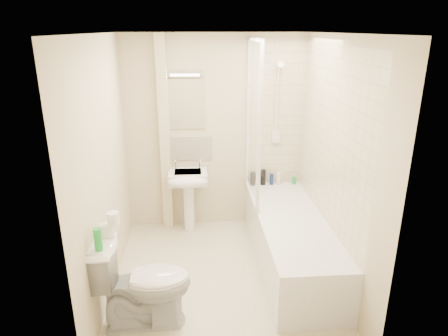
{
  "coord_description": "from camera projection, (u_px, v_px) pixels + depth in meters",
  "views": [
    {
      "loc": [
        -0.25,
        -3.53,
        2.44
      ],
      "look_at": [
        0.03,
        0.2,
        1.13
      ],
      "focal_mm": 32.0,
      "sensor_mm": 36.0,
      "label": 1
    }
  ],
  "objects": [
    {
      "name": "floor",
      "position": [
        223.0,
        276.0,
        4.15
      ],
      "size": [
        2.5,
        2.5,
        0.0
      ],
      "primitive_type": "plane",
      "color": "beige",
      "rests_on": "ground"
    },
    {
      "name": "wall_back",
      "position": [
        215.0,
        134.0,
        4.93
      ],
      "size": [
        2.2,
        0.02,
        2.4
      ],
      "primitive_type": "cube",
      "color": "beige",
      "rests_on": "ground"
    },
    {
      "name": "wall_left",
      "position": [
        104.0,
        171.0,
        3.68
      ],
      "size": [
        0.02,
        2.5,
        2.4
      ],
      "primitive_type": "cube",
      "color": "beige",
      "rests_on": "ground"
    },
    {
      "name": "wall_right",
      "position": [
        337.0,
        165.0,
        3.83
      ],
      "size": [
        0.02,
        2.5,
        2.4
      ],
      "primitive_type": "cube",
      "color": "beige",
      "rests_on": "ground"
    },
    {
      "name": "ceiling",
      "position": [
        222.0,
        33.0,
        3.36
      ],
      "size": [
        2.2,
        2.5,
        0.02
      ],
      "primitive_type": "cube",
      "color": "white",
      "rests_on": "wall_back"
    },
    {
      "name": "tile_back",
      "position": [
        276.0,
        116.0,
        4.9
      ],
      "size": [
        0.7,
        0.01,
        1.75
      ],
      "primitive_type": "cube",
      "color": "beige",
      "rests_on": "wall_back"
    },
    {
      "name": "tile_right",
      "position": [
        331.0,
        137.0,
        3.94
      ],
      "size": [
        0.01,
        2.1,
        1.75
      ],
      "primitive_type": "cube",
      "color": "beige",
      "rests_on": "wall_right"
    },
    {
      "name": "pipe_boxing",
      "position": [
        165.0,
        137.0,
        4.83
      ],
      "size": [
        0.12,
        0.12,
        2.4
      ],
      "primitive_type": "cube",
      "color": "beige",
      "rests_on": "ground"
    },
    {
      "name": "splashback",
      "position": [
        187.0,
        148.0,
        4.95
      ],
      "size": [
        0.6,
        0.02,
        0.3
      ],
      "primitive_type": "cube",
      "color": "beige",
      "rests_on": "wall_back"
    },
    {
      "name": "mirror",
      "position": [
        186.0,
        104.0,
        4.77
      ],
      "size": [
        0.46,
        0.01,
        0.6
      ],
      "primitive_type": "cube",
      "color": "white",
      "rests_on": "wall_back"
    },
    {
      "name": "strip_light",
      "position": [
        185.0,
        73.0,
        4.62
      ],
      "size": [
        0.42,
        0.07,
        0.07
      ],
      "primitive_type": "cube",
      "color": "silver",
      "rests_on": "wall_back"
    },
    {
      "name": "bathtub",
      "position": [
        291.0,
        240.0,
        4.3
      ],
      "size": [
        0.7,
        2.1,
        0.55
      ],
      "color": "white",
      "rests_on": "ground"
    },
    {
      "name": "shower_screen",
      "position": [
        253.0,
        122.0,
        4.45
      ],
      "size": [
        0.04,
        0.92,
        1.8
      ],
      "color": "white",
      "rests_on": "bathtub"
    },
    {
      "name": "shower_fixture",
      "position": [
        277.0,
        107.0,
        4.81
      ],
      "size": [
        0.1,
        0.16,
        0.99
      ],
      "color": "white",
      "rests_on": "wall_back"
    },
    {
      "name": "pedestal_sink",
      "position": [
        188.0,
        185.0,
        4.87
      ],
      "size": [
        0.47,
        0.45,
        0.9
      ],
      "color": "white",
      "rests_on": "ground"
    },
    {
      "name": "bottle_black_a",
      "position": [
        253.0,
        179.0,
        5.07
      ],
      "size": [
        0.07,
        0.07,
        0.17
      ],
      "primitive_type": "cylinder",
      "color": "black",
      "rests_on": "bathtub"
    },
    {
      "name": "bottle_white_a",
      "position": [
        258.0,
        179.0,
        5.07
      ],
      "size": [
        0.06,
        0.06,
        0.15
      ],
      "primitive_type": "cylinder",
      "color": "white",
      "rests_on": "bathtub"
    },
    {
      "name": "bottle_black_b",
      "position": [
        263.0,
        177.0,
        5.07
      ],
      "size": [
        0.06,
        0.06,
        0.2
      ],
      "primitive_type": "cylinder",
      "color": "black",
      "rests_on": "bathtub"
    },
    {
      "name": "bottle_blue",
      "position": [
        271.0,
        179.0,
        5.09
      ],
      "size": [
        0.05,
        0.05,
        0.14
      ],
      "primitive_type": "cylinder",
      "color": "navy",
      "rests_on": "bathtub"
    },
    {
      "name": "bottle_cream",
      "position": [
        279.0,
        178.0,
        5.09
      ],
      "size": [
        0.06,
        0.06,
        0.16
      ],
      "primitive_type": "cylinder",
      "color": "beige",
      "rests_on": "bathtub"
    },
    {
      "name": "bottle_green",
      "position": [
        294.0,
        180.0,
        5.12
      ],
      "size": [
        0.06,
        0.06,
        0.09
      ],
      "primitive_type": "cylinder",
      "color": "green",
      "rests_on": "bathtub"
    },
    {
      "name": "toilet",
      "position": [
        143.0,
        282.0,
        3.38
      ],
      "size": [
        0.51,
        0.83,
        0.81
      ],
      "primitive_type": "imported",
      "rotation": [
        0.0,
        0.0,
        1.61
      ],
      "color": "white",
      "rests_on": "ground"
    },
    {
      "name": "toilet_roll_lower",
      "position": [
        108.0,
        230.0,
        3.3
      ],
      "size": [
        0.11,
        0.11,
        0.11
      ],
      "primitive_type": "cylinder",
      "color": "white",
      "rests_on": "toilet"
    },
    {
      "name": "toilet_roll_upper",
      "position": [
        113.0,
        218.0,
        3.26
      ],
      "size": [
        0.1,
        0.1,
        0.11
      ],
      "primitive_type": "cylinder",
      "color": "white",
      "rests_on": "toilet_roll_lower"
    },
    {
      "name": "green_bottle",
      "position": [
        98.0,
        239.0,
        3.07
      ],
      "size": [
        0.06,
        0.06,
        0.18
      ],
      "primitive_type": "cylinder",
      "color": "green",
      "rests_on": "toilet"
    }
  ]
}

